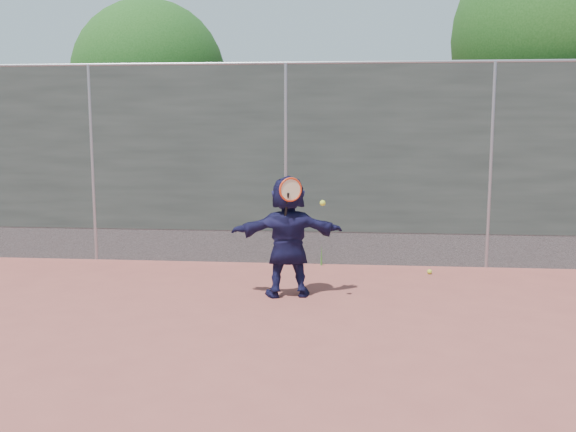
{
  "coord_description": "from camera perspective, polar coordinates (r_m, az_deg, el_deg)",
  "views": [
    {
      "loc": [
        0.94,
        -6.08,
        2.13
      ],
      "look_at": [
        0.21,
        1.64,
        1.0
      ],
      "focal_mm": 40.0,
      "sensor_mm": 36.0,
      "label": 1
    }
  ],
  "objects": [
    {
      "name": "swing_action",
      "position": [
        7.59,
        0.5,
        2.11
      ],
      "size": [
        0.55,
        0.19,
        0.51
      ],
      "color": "red",
      "rests_on": "ground"
    },
    {
      "name": "weed_clump",
      "position": [
        9.7,
        1.47,
        -3.61
      ],
      "size": [
        0.68,
        0.07,
        0.3
      ],
      "color": "#387226",
      "rests_on": "ground"
    },
    {
      "name": "ball_ground",
      "position": [
        9.37,
        12.47,
        -4.86
      ],
      "size": [
        0.07,
        0.07,
        0.07
      ],
      "primitive_type": "sphere",
      "color": "#C0D32E",
      "rests_on": "ground"
    },
    {
      "name": "tree_right",
      "position": [
        12.48,
        23.55,
        13.86
      ],
      "size": [
        3.78,
        3.6,
        5.39
      ],
      "color": "#382314",
      "rests_on": "ground"
    },
    {
      "name": "tree_left",
      "position": [
        13.21,
        -11.5,
        11.63
      ],
      "size": [
        3.15,
        3.0,
        4.53
      ],
      "color": "#382314",
      "rests_on": "ground"
    },
    {
      "name": "ground",
      "position": [
        6.51,
        -3.26,
        -10.84
      ],
      "size": [
        80.0,
        80.0,
        0.0
      ],
      "primitive_type": "plane",
      "color": "#9E4C42",
      "rests_on": "ground"
    },
    {
      "name": "fence",
      "position": [
        9.64,
        -0.2,
        5.02
      ],
      "size": [
        20.0,
        0.06,
        3.03
      ],
      "color": "#38423D",
      "rests_on": "ground"
    },
    {
      "name": "player",
      "position": [
        7.88,
        -0.0,
        -1.8
      ],
      "size": [
        1.45,
        0.7,
        1.5
      ],
      "primitive_type": "imported",
      "rotation": [
        0.0,
        0.0,
        3.33
      ],
      "color": "#17163D",
      "rests_on": "ground"
    }
  ]
}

